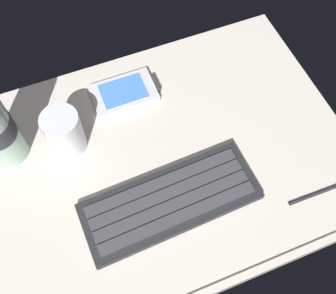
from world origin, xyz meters
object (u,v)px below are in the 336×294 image
keyboard (170,201)px  handheld_device (124,93)px  stylus_pen (314,194)px  juice_cup (65,133)px

keyboard → handheld_device: keyboard is taller
stylus_pen → keyboard: bearing=162.9°
handheld_device → stylus_pen: bearing=-53.6°
keyboard → stylus_pen: bearing=-18.3°
keyboard → handheld_device: (0.06, 23.34, -0.08)cm
stylus_pen → juice_cup: bearing=146.6°
handheld_device → stylus_pen: (22.79, -30.88, -0.38)cm
keyboard → stylus_pen: size_ratio=3.09×
keyboard → juice_cup: juice_cup is taller
keyboard → juice_cup: bearing=126.5°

